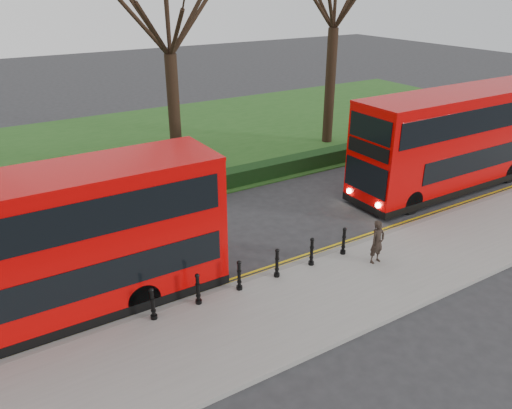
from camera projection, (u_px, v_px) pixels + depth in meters
ground at (241, 267)px, 17.52m from camera, size 120.00×120.00×0.00m
pavement at (291, 309)px, 15.16m from camera, size 60.00×4.00×0.15m
kerb at (256, 278)px, 16.71m from camera, size 60.00×0.25×0.16m
grass_verge at (112, 152)px, 29.12m from camera, size 60.00×18.00×0.06m
hedge at (166, 193)px, 22.62m from camera, size 60.00×0.90×0.80m
yellow_line_outer at (251, 276)px, 16.97m from camera, size 60.00×0.10×0.01m
yellow_line_inner at (248, 273)px, 17.13m from camera, size 60.00×0.10×0.01m
tree_mid at (167, 11)px, 22.96m from camera, size 6.97×6.97×10.90m
bollard_row at (258, 269)px, 16.14m from camera, size 7.37×0.15×1.00m
bus_lead at (28, 256)px, 13.76m from camera, size 11.25×2.58×4.48m
bus_rear at (459, 140)px, 23.46m from camera, size 11.64×2.67×4.63m
pedestrian at (377, 242)px, 17.24m from camera, size 0.60×0.41×1.58m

